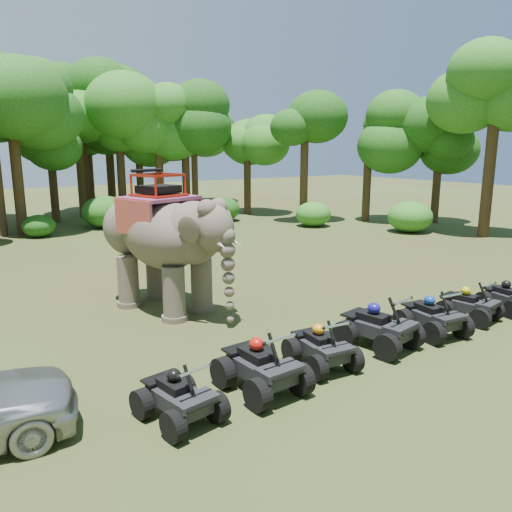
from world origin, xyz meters
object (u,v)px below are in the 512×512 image
at_px(atv_3, 379,321).
at_px(elephant, 163,241).
at_px(atv_4, 433,311).
at_px(atv_5, 470,300).
at_px(atv_2, 322,342).
at_px(atv_6, 509,293).
at_px(atv_0, 179,390).
at_px(atv_1, 261,360).

bearing_deg(atv_3, elephant, 108.76).
xyz_separation_m(atv_4, atv_5, (1.79, 0.12, -0.04)).
distance_m(atv_2, atv_4, 3.70).
xyz_separation_m(atv_4, atv_6, (3.39, -0.12, -0.05)).
bearing_deg(atv_6, atv_0, -172.17).
relative_size(atv_0, atv_4, 0.93).
distance_m(atv_2, atv_6, 7.09).
relative_size(elephant, atv_0, 3.17).
bearing_deg(atv_4, atv_2, -175.10).
relative_size(atv_1, atv_4, 1.07).
relative_size(atv_5, atv_6, 1.01).
distance_m(atv_0, atv_6, 10.65).
xyz_separation_m(atv_2, atv_6, (7.09, -0.25, -0.01)).
bearing_deg(atv_2, atv_3, 8.25).
xyz_separation_m(elephant, atv_0, (-2.41, -5.99, -1.49)).
height_order(atv_2, atv_4, atv_4).
bearing_deg(atv_0, atv_6, -8.85).
distance_m(atv_4, atv_6, 3.40).
height_order(atv_1, atv_4, atv_1).
relative_size(atv_1, atv_6, 1.16).
bearing_deg(atv_0, atv_5, -7.35).
xyz_separation_m(elephant, atv_4, (4.85, -5.88, -1.44)).
relative_size(atv_0, atv_5, 0.99).
xyz_separation_m(atv_1, atv_2, (1.74, 0.17, -0.08)).
bearing_deg(atv_5, atv_3, 169.42).
bearing_deg(atv_4, atv_5, 10.70).
height_order(elephant, atv_6, elephant).
distance_m(atv_2, atv_5, 5.49).
bearing_deg(atv_5, atv_2, 170.46).
height_order(atv_3, atv_6, atv_3).
distance_m(atv_5, atv_6, 1.62).
xyz_separation_m(atv_2, atv_4, (3.69, -0.13, 0.03)).
distance_m(atv_1, atv_5, 7.23).
distance_m(atv_3, atv_4, 1.83).
relative_size(atv_2, atv_3, 0.87).
height_order(atv_2, atv_3, atv_3).
relative_size(atv_4, atv_5, 1.07).
distance_m(atv_1, atv_6, 8.83).
distance_m(elephant, atv_0, 6.62).
xyz_separation_m(atv_1, atv_5, (7.22, 0.16, -0.09)).
relative_size(atv_0, atv_3, 0.85).
relative_size(atv_3, atv_4, 1.09).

